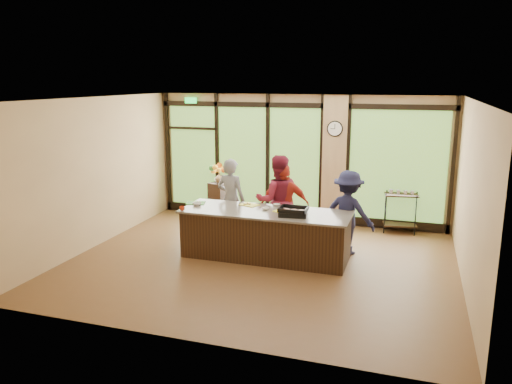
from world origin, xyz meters
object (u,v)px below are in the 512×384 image
Objects in this scene: cook_right at (348,213)px; roasting_pan at (293,213)px; flower_stand at (220,200)px; bar_cart at (401,207)px; island_base at (265,235)px; cook_left at (231,200)px.

cook_right is 1.24m from roasting_pan.
roasting_pan reaches higher than flower_stand.
flower_stand is at bearing 171.19° from bar_cart.
cook_right is 3.80m from flower_stand.
flower_stand is at bearing -11.70° from cook_right.
roasting_pan reaches higher than island_base.
bar_cart is (3.39, 1.63, -0.29)m from cook_left.
island_base is 6.23× the size of roasting_pan.
cook_right is 2.00m from bar_cart.
cook_left is 1.06× the size of cook_right.
cook_left is 2.04× the size of flower_stand.
cook_right reaches higher than flower_stand.
bar_cart is (1.81, 2.61, -0.38)m from roasting_pan.
cook_right is at bearing -6.46° from flower_stand.
cook_left is 1.80× the size of bar_cart.
bar_cart is at bearing 45.78° from island_base.
roasting_pan is (-0.88, -0.86, 0.14)m from cook_right.
island_base is at bearing 156.88° from roasting_pan.
island_base is at bearing 41.39° from cook_right.
cook_right is 3.30× the size of roasting_pan.
cook_left reaches higher than roasting_pan.
bar_cart is at bearing 47.98° from roasting_pan.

